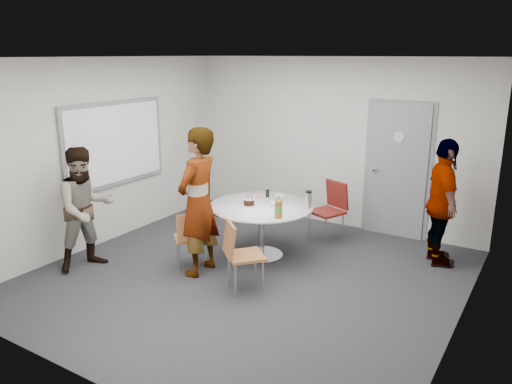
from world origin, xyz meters
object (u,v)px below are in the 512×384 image
Objects in this scene: chair_near_left at (190,235)px; person_right at (442,203)px; chair_far at (331,205)px; chair_near_right at (238,250)px; person_main at (198,202)px; table at (263,213)px; person_left at (86,209)px; door at (397,171)px; whiteboard at (116,144)px.

chair_near_left is 3.33m from person_right.
chair_far is at bearing 12.55° from chair_near_left.
person_main is (-0.72, 0.18, 0.42)m from chair_near_right.
person_left reaches higher than table.
table is 1.05m from chair_near_left.
chair_near_right is 0.53× the size of person_left.
person_right is at bearing 91.21° from chair_near_right.
door is 1.49× the size of table.
table is at bearing 11.34° from whiteboard.
chair_near_left is (1.69, -0.39, -0.98)m from whiteboard.
chair_near_left is at bearing -125.01° from table.
table is at bearing 150.75° from person_main.
chair_near_right reaches higher than chair_near_left.
chair_far is (2.83, 1.53, -0.89)m from whiteboard.
person_main is at bearing 85.27° from chair_far.
whiteboard is at bearing -168.66° from table.
person_left reaches higher than chair_near_right.
door reaches higher than chair_near_left.
chair_near_left is 0.85× the size of chair_far.
chair_near_left is at bearing -43.38° from person_left.
table is 2.38m from person_right.
person_main is at bearing 100.60° from person_right.
door reaches higher than person_left.
chair_far is 3.47m from person_left.
door is 4.52m from person_left.
door is at bearing 144.05° from person_main.
whiteboard is 2.08× the size of chair_far.
door is at bearing -112.34° from chair_far.
chair_far is at bearing -134.02° from door.
chair_near_left is at bearing 80.87° from chair_far.
chair_near_right is 2.79m from person_right.
person_right is at bearing -11.90° from chair_near_left.
person_main is at bearing -12.60° from whiteboard.
chair_far is at bearing 62.81° from table.
whiteboard is at bearing -147.34° from door.
chair_near_right is at bearing -108.66° from door.
person_right is (4.41, 1.50, -0.60)m from whiteboard.
door is 2.71× the size of chair_near_left.
whiteboard reaches higher than chair_near_right.
whiteboard reaches higher than person_left.
person_right is (1.82, 2.10, 0.33)m from chair_near_right.
chair_far is (0.24, 2.13, 0.03)m from chair_near_right.
whiteboard is 1.99m from chair_near_left.
chair_near_right is (0.90, -0.21, 0.05)m from chair_near_left.
whiteboard reaches higher than chair_far.
person_left is at bearing 96.76° from person_right.
person_left is (-1.77, -1.50, 0.17)m from table.
chair_far is at bearing 28.33° from whiteboard.
door is 1.17m from person_right.
person_main is (-0.96, -1.94, 0.39)m from chair_far.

